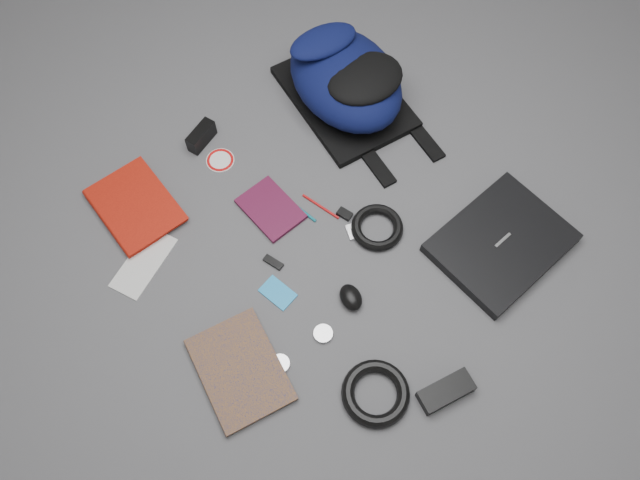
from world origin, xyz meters
TOP-DOWN VIEW (x-y plane):
  - ground at (0.00, 0.00)m, footprint 4.00×4.00m
  - backpack at (0.36, 0.33)m, footprint 0.37×0.49m
  - laptop at (0.37, -0.31)m, footprint 0.36×0.28m
  - textbook_red at (-0.42, 0.40)m, footprint 0.19×0.26m
  - comic_book at (-0.46, -0.13)m, footprint 0.23×0.29m
  - envelope at (-0.40, 0.25)m, footprint 0.22×0.16m
  - dvd_case at (-0.04, 0.16)m, footprint 0.13×0.18m
  - compact_camera at (-0.06, 0.47)m, footprint 0.10×0.07m
  - sticker_disc at (-0.06, 0.39)m, footprint 0.10×0.10m
  - pen_teal at (0.02, 0.13)m, footprint 0.03×0.14m
  - pen_red at (0.07, 0.09)m, footprint 0.04×0.12m
  - id_badge at (-0.17, -0.04)m, footprint 0.07×0.10m
  - usb_black at (-0.13, 0.03)m, footprint 0.04×0.06m
  - usb_silver at (0.08, -0.03)m, footprint 0.03×0.05m
  - key_fob at (0.11, 0.03)m, footprint 0.04×0.05m
  - mouse at (-0.04, -0.18)m, footprint 0.07×0.09m
  - headphone_left at (-0.28, -0.20)m, footprint 0.06×0.06m
  - headphone_right at (-0.15, -0.20)m, footprint 0.05×0.05m
  - cable_coil at (0.15, -0.06)m, footprint 0.18×0.18m
  - power_brick at (-0.02, -0.50)m, footprint 0.14×0.08m
  - power_cord_coil at (-0.15, -0.40)m, footprint 0.22×0.22m

SIDE VIEW (x-z plane):
  - ground at x=0.00m, z-range 0.00..0.00m
  - sticker_disc at x=-0.06m, z-range 0.00..0.00m
  - envelope at x=-0.40m, z-range 0.00..0.00m
  - id_badge at x=-0.17m, z-range 0.00..0.00m
  - pen_red at x=0.07m, z-range 0.00..0.01m
  - pen_teal at x=0.02m, z-range 0.00..0.01m
  - usb_silver at x=0.08m, z-range 0.00..0.01m
  - usb_black at x=-0.13m, z-range 0.00..0.01m
  - headphone_left at x=-0.28m, z-range 0.00..0.01m
  - headphone_right at x=-0.15m, z-range 0.00..0.01m
  - key_fob at x=0.11m, z-range 0.00..0.01m
  - dvd_case at x=-0.04m, z-range 0.00..0.01m
  - comic_book at x=-0.46m, z-range 0.00..0.02m
  - cable_coil at x=0.15m, z-range 0.00..0.03m
  - textbook_red at x=-0.42m, z-range 0.00..0.03m
  - power_cord_coil at x=-0.15m, z-range 0.00..0.03m
  - power_brick at x=-0.02m, z-range 0.00..0.03m
  - laptop at x=0.37m, z-range 0.00..0.03m
  - mouse at x=-0.04m, z-range 0.00..0.04m
  - compact_camera at x=-0.06m, z-range 0.00..0.05m
  - backpack at x=0.36m, z-range 0.00..0.19m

